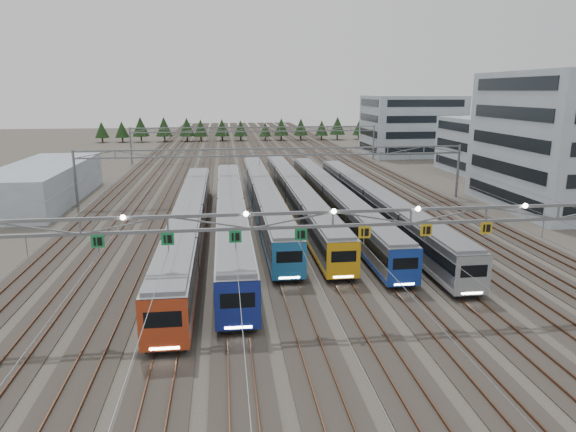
{
  "coord_description": "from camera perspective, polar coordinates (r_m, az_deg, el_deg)",
  "views": [
    {
      "loc": [
        -7.36,
        -33.7,
        15.92
      ],
      "look_at": [
        -1.05,
        16.6,
        3.5
      ],
      "focal_mm": 32.0,
      "sensor_mm": 36.0,
      "label": 1
    }
  ],
  "objects": [
    {
      "name": "train_b",
      "position": [
        58.98,
        -6.36,
        0.28
      ],
      "size": [
        3.07,
        52.73,
        4.0
      ],
      "color": "black",
      "rests_on": "ground"
    },
    {
      "name": "train_c",
      "position": [
        68.44,
        -2.72,
        2.16
      ],
      "size": [
        2.95,
        54.2,
        3.84
      ],
      "color": "black",
      "rests_on": "ground"
    },
    {
      "name": "train_a",
      "position": [
        56.55,
        -10.88,
        -0.49
      ],
      "size": [
        3.05,
        51.98,
        3.98
      ],
      "color": "black",
      "rests_on": "ground"
    },
    {
      "name": "track_bed",
      "position": [
        134.68,
        -4.01,
        7.58
      ],
      "size": [
        54.0,
        260.0,
        5.42
      ],
      "color": "#2D2823",
      "rests_on": "ground"
    },
    {
      "name": "train_e",
      "position": [
        67.9,
        5.0,
        1.97
      ],
      "size": [
        2.84,
        55.54,
        3.7
      ],
      "color": "black",
      "rests_on": "ground"
    },
    {
      "name": "depot_bldg_south",
      "position": [
        80.18,
        28.82,
        7.28
      ],
      "size": [
        18.0,
        22.0,
        18.42
      ],
      "primitive_type": "cube",
      "color": "#94A4B1",
      "rests_on": "ground"
    },
    {
      "name": "gantry_near",
      "position": [
        35.49,
        4.97,
        -0.7
      ],
      "size": [
        56.36,
        0.61,
        8.08
      ],
      "color": "slate",
      "rests_on": "ground"
    },
    {
      "name": "train_d",
      "position": [
        70.18,
        0.86,
        2.43
      ],
      "size": [
        2.89,
        57.39,
        3.77
      ],
      "color": "black",
      "rests_on": "ground"
    },
    {
      "name": "train_f",
      "position": [
        65.5,
        9.53,
        1.43
      ],
      "size": [
        2.9,
        53.14,
        3.78
      ],
      "color": "black",
      "rests_on": "ground"
    },
    {
      "name": "depot_bldg_north",
      "position": [
        134.81,
        13.52,
        9.75
      ],
      "size": [
        22.0,
        18.0,
        14.7
      ],
      "primitive_type": "cube",
      "color": "#94A4B1",
      "rests_on": "ground"
    },
    {
      "name": "gantry_mid",
      "position": [
        74.68,
        -1.44,
        6.43
      ],
      "size": [
        56.36,
        0.36,
        8.0
      ],
      "color": "slate",
      "rests_on": "ground"
    },
    {
      "name": "gantry_far",
      "position": [
        119.31,
        -3.63,
        9.16
      ],
      "size": [
        56.36,
        0.36,
        8.0
      ],
      "color": "slate",
      "rests_on": "ground"
    },
    {
      "name": "depot_bldg_mid",
      "position": [
        110.75,
        21.02,
        7.39
      ],
      "size": [
        14.0,
        16.0,
        10.72
      ],
      "primitive_type": "cube",
      "color": "#94A4B1",
      "rests_on": "ground"
    },
    {
      "name": "ground",
      "position": [
        37.99,
        4.78,
        -11.06
      ],
      "size": [
        400.0,
        400.0,
        0.0
      ],
      "primitive_type": "plane",
      "color": "#47423A",
      "rests_on": "ground"
    },
    {
      "name": "west_shed",
      "position": [
        83.52,
        -25.55,
        3.3
      ],
      "size": [
        10.0,
        30.0,
        5.39
      ],
      "primitive_type": "cube",
      "color": "#94A4B1",
      "rests_on": "ground"
    },
    {
      "name": "treeline",
      "position": [
        169.25,
        -3.93,
        9.78
      ],
      "size": [
        100.1,
        5.6,
        7.02
      ],
      "color": "#332114",
      "rests_on": "ground"
    }
  ]
}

